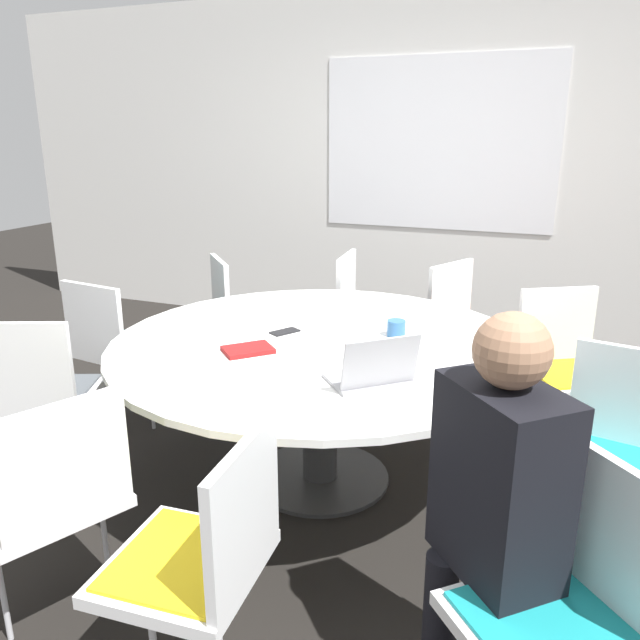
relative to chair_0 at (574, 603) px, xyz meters
name	(u,v)px	position (x,y,z in m)	size (l,w,h in m)	color
ground_plane	(320,478)	(-1.13, 1.11, -0.53)	(16.00, 16.00, 0.00)	black
wall_back	(438,170)	(-1.13, 3.58, 0.82)	(8.00, 0.07, 2.70)	silver
conference_table	(320,363)	(-1.13, 1.11, 0.08)	(1.93, 1.93, 0.72)	#333333
chair_0	(574,603)	(0.00, 0.00, 0.00)	(0.61, 0.61, 0.88)	white
chair_1	(619,445)	(0.14, 0.94, 0.00)	(0.51, 0.50, 0.88)	white
chair_2	(566,359)	(-0.06, 1.83, 0.00)	(0.59, 0.59, 0.88)	white
chair_3	(466,321)	(-0.65, 2.31, 0.00)	(0.57, 0.58, 0.88)	white
chair_4	(365,307)	(-1.33, 2.39, 0.00)	(0.46, 0.48, 0.88)	white
chair_5	(241,310)	(-2.05, 2.01, 0.00)	(0.61, 0.61, 0.88)	white
chair_6	(114,340)	(-2.42, 1.21, 0.00)	(0.49, 0.47, 0.88)	white
chair_7	(40,386)	(-2.29, 0.55, 0.00)	(0.57, 0.56, 0.88)	white
chair_8	(52,489)	(-1.59, -0.09, 0.00)	(0.56, 0.57, 0.88)	white
chair_9	(204,549)	(-0.97, -0.16, 0.00)	(0.45, 0.47, 0.88)	white
person_0	(494,493)	(-0.22, 0.12, 0.19)	(0.41, 0.41, 1.23)	black
laptop	(373,372)	(-0.75, 0.70, 0.25)	(0.38, 0.38, 0.21)	#99999E
spiral_notebook	(248,350)	(-1.37, 0.85, 0.20)	(0.25, 0.26, 0.02)	maroon
coffee_cup	(396,328)	(-0.82, 1.31, 0.23)	(0.09, 0.09, 0.08)	#33669E
cell_phone	(285,332)	(-1.33, 1.16, 0.20)	(0.13, 0.16, 0.01)	black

